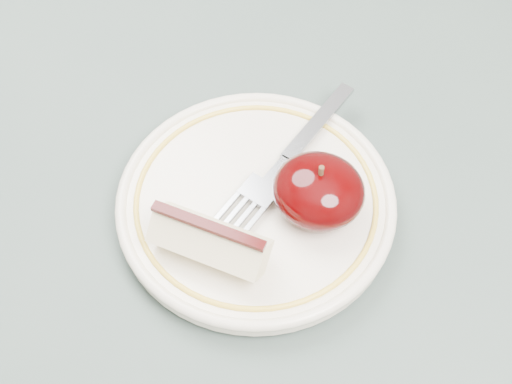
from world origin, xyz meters
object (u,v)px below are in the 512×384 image
at_px(fork, 286,160).
at_px(plate, 256,202).
at_px(apple_half, 319,191).
at_px(table, 232,231).

bearing_deg(fork, plate, -179.82).
xyz_separation_m(plate, fork, (0.01, 0.04, 0.01)).
bearing_deg(plate, apple_half, 15.19).
relative_size(table, apple_half, 13.11).
bearing_deg(plate, fork, 78.16).
xyz_separation_m(table, apple_half, (0.08, -0.01, 0.13)).
height_order(plate, fork, fork).
relative_size(apple_half, fork, 0.39).
xyz_separation_m(apple_half, fork, (-0.04, 0.03, -0.02)).
bearing_deg(apple_half, fork, 143.03).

